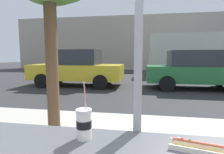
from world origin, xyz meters
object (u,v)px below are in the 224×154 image
Objects in this scene: soda_cup_right at (84,124)px; parked_car_green at (196,69)px; parked_car_yellow at (77,68)px; box_truck at (192,53)px; hotdog_tray_far at (198,146)px.

soda_cup_right is 7.91m from parked_car_green.
box_truck is (6.71, 5.67, 0.75)m from parked_car_yellow.
soda_cup_right reaches higher than hotdog_tray_far.
parked_car_green reaches higher than soda_cup_right.
soda_cup_right is 0.05× the size of box_truck.
box_truck reaches higher than hotdog_tray_far.
box_truck is (3.27, 13.18, 0.64)m from hotdog_tray_far.
soda_cup_right is at bearing -106.41° from box_truck.
parked_car_yellow is at bearing -139.79° from box_truck.
parked_car_green is at bearing 70.79° from soda_cup_right.
parked_car_green is (5.44, -0.00, -0.02)m from parked_car_yellow.
parked_car_green is (2.60, 7.47, -0.20)m from soda_cup_right.
parked_car_green reaches higher than hotdog_tray_far.
soda_cup_right is 0.08× the size of parked_car_green.
parked_car_yellow is 1.04× the size of parked_car_green.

